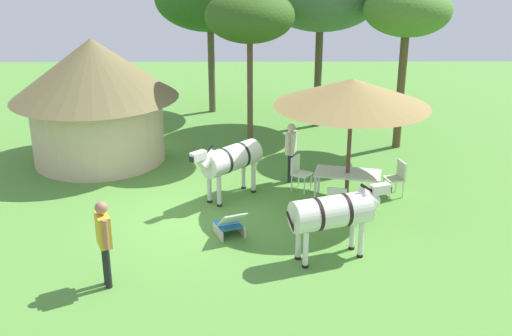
% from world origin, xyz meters
% --- Properties ---
extents(ground_plane, '(36.00, 36.00, 0.00)m').
position_xyz_m(ground_plane, '(0.00, 0.00, 0.00)').
color(ground_plane, '#548E39').
extents(thatched_hut, '(4.69, 4.69, 3.52)m').
position_xyz_m(thatched_hut, '(-3.29, 3.57, 1.96)').
color(thatched_hut, beige).
rests_on(thatched_hut, ground_plane).
extents(shade_umbrella, '(3.68, 3.68, 3.07)m').
position_xyz_m(shade_umbrella, '(3.45, 0.56, 2.74)').
color(shade_umbrella, brown).
rests_on(shade_umbrella, ground_plane).
extents(patio_dining_table, '(1.74, 1.16, 0.74)m').
position_xyz_m(patio_dining_table, '(3.45, 0.56, 0.66)').
color(patio_dining_table, silver).
rests_on(patio_dining_table, ground_plane).
extents(patio_chair_near_lawn, '(0.59, 0.59, 0.90)m').
position_xyz_m(patio_chair_near_lawn, '(2.31, 1.24, 0.52)').
color(patio_chair_near_lawn, white).
rests_on(patio_chair_near_lawn, ground_plane).
extents(patio_chair_east_end, '(0.55, 0.53, 0.90)m').
position_xyz_m(patio_chair_east_end, '(3.04, -0.71, 0.52)').
color(patio_chair_east_end, silver).
rests_on(patio_chair_east_end, ground_plane).
extents(patio_chair_near_hut, '(0.51, 0.53, 0.90)m').
position_xyz_m(patio_chair_near_hut, '(4.75, 0.87, 0.52)').
color(patio_chair_near_hut, silver).
rests_on(patio_chair_near_hut, ground_plane).
extents(guest_beside_umbrella, '(0.33, 0.55, 1.60)m').
position_xyz_m(guest_beside_umbrella, '(2.14, 1.82, 0.96)').
color(guest_beside_umbrella, black).
rests_on(guest_beside_umbrella, ground_plane).
extents(standing_watcher, '(0.38, 0.57, 1.72)m').
position_xyz_m(standing_watcher, '(-1.61, -3.38, 1.04)').
color(standing_watcher, black).
rests_on(standing_watcher, ground_plane).
extents(striped_lounge_chair, '(0.78, 0.93, 0.67)m').
position_xyz_m(striped_lounge_chair, '(0.63, -1.34, 0.26)').
color(striped_lounge_chair, '#2773B2').
rests_on(striped_lounge_chair, ground_plane).
extents(zebra_nearest_camera, '(1.72, 1.78, 1.56)m').
position_xyz_m(zebra_nearest_camera, '(0.57, 0.74, 1.01)').
color(zebra_nearest_camera, silver).
rests_on(zebra_nearest_camera, ground_plane).
extents(zebra_by_umbrella, '(2.20, 1.16, 1.55)m').
position_xyz_m(zebra_by_umbrella, '(2.73, -2.34, 1.01)').
color(zebra_by_umbrella, silver).
rests_on(zebra_by_umbrella, ground_plane).
extents(acacia_tree_behind_hut, '(2.52, 2.52, 4.89)m').
position_xyz_m(acacia_tree_behind_hut, '(5.58, 4.65, 4.08)').
color(acacia_tree_behind_hut, brown).
rests_on(acacia_tree_behind_hut, ground_plane).
extents(acacia_tree_far_lawn, '(2.54, 2.54, 4.79)m').
position_xyz_m(acacia_tree_far_lawn, '(1.06, 4.27, 4.00)').
color(acacia_tree_far_lawn, brown).
rests_on(acacia_tree_far_lawn, ground_plane).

